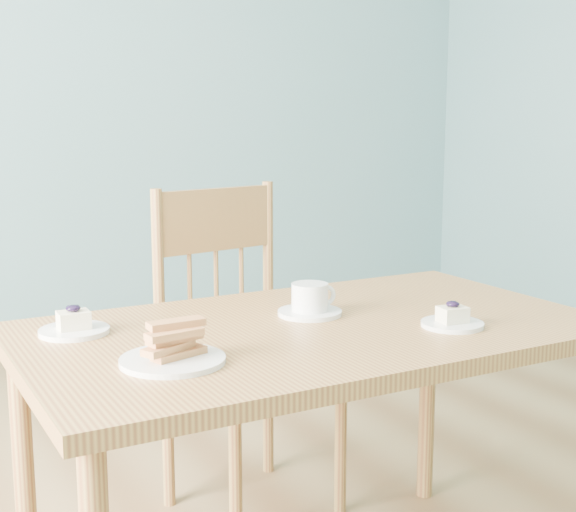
{
  "coord_description": "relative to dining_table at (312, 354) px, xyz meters",
  "views": [
    {
      "loc": [
        -0.89,
        -1.48,
        1.18
      ],
      "look_at": [
        0.0,
        0.09,
        0.86
      ],
      "focal_mm": 50.0,
      "sensor_mm": 36.0,
      "label": 1
    }
  ],
  "objects": [
    {
      "name": "cheesecake_plate_near",
      "position": [
        0.27,
        -0.17,
        0.09
      ],
      "size": [
        0.14,
        0.14,
        0.06
      ],
      "rotation": [
        0.0,
        0.0,
        -0.12
      ],
      "color": "silver",
      "rests_on": "dining_table"
    },
    {
      "name": "biscotti_plate",
      "position": [
        -0.38,
        -0.11,
        0.1
      ],
      "size": [
        0.21,
        0.21,
        0.08
      ],
      "rotation": [
        0.0,
        0.0,
        0.35
      ],
      "color": "silver",
      "rests_on": "dining_table"
    },
    {
      "name": "cheesecake_plate_far",
      "position": [
        -0.5,
        0.19,
        0.09
      ],
      "size": [
        0.15,
        0.15,
        0.06
      ],
      "rotation": [
        0.0,
        0.0,
        -0.04
      ],
      "color": "silver",
      "rests_on": "dining_table"
    },
    {
      "name": "dining_chair",
      "position": [
        0.09,
        0.55,
        -0.14
      ],
      "size": [
        0.5,
        0.49,
        0.97
      ],
      "rotation": [
        0.0,
        0.0,
        0.16
      ],
      "color": "#A2793D",
      "rests_on": "ground"
    },
    {
      "name": "coffee_cup",
      "position": [
        0.04,
        0.08,
        0.1
      ],
      "size": [
        0.15,
        0.15,
        0.08
      ],
      "rotation": [
        0.0,
        0.0,
        -0.09
      ],
      "color": "silver",
      "rests_on": "dining_table"
    },
    {
      "name": "dining_table",
      "position": [
        0.0,
        0.0,
        0.0
      ],
      "size": [
        1.32,
        0.77,
        0.7
      ],
      "rotation": [
        0.0,
        0.0,
        -0.01
      ],
      "color": "#A2793D",
      "rests_on": "ground"
    },
    {
      "name": "room",
      "position": [
        -0.04,
        -0.04,
        0.71
      ],
      "size": [
        5.01,
        5.01,
        2.71
      ],
      "color": "olive",
      "rests_on": "ground"
    }
  ]
}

